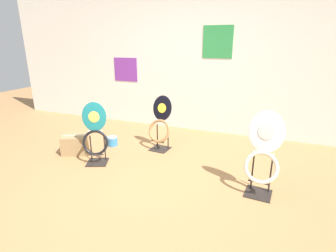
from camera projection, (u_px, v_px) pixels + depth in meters
name	position (u px, v px, depth m)	size (l,w,h in m)	color
ground_plane	(128.00, 186.00, 3.11)	(14.00, 14.00, 0.00)	#A37547
wall_back	(189.00, 61.00, 4.78)	(8.00, 0.07, 2.60)	silver
toilet_seat_display_jazz_black	(160.00, 127.00, 4.07)	(0.38, 0.30, 0.85)	black
toilet_seat_display_teal_sax	(95.00, 137.00, 3.60)	(0.38, 0.37, 0.87)	black
toilet_seat_display_white_plain	(263.00, 155.00, 2.83)	(0.39, 0.32, 0.94)	black
paint_can	(112.00, 141.00, 4.31)	(0.17, 0.17, 0.15)	teal
storage_box	(75.00, 144.00, 4.01)	(0.44, 0.42, 0.28)	#93754C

